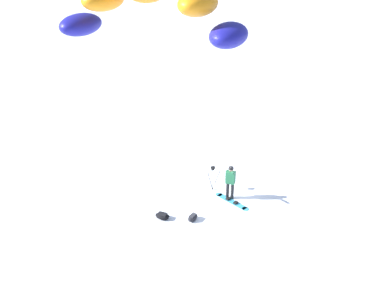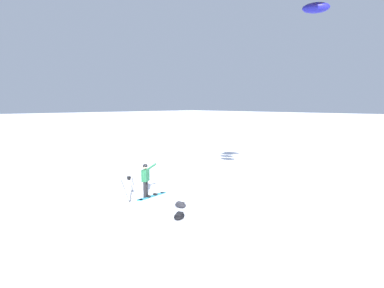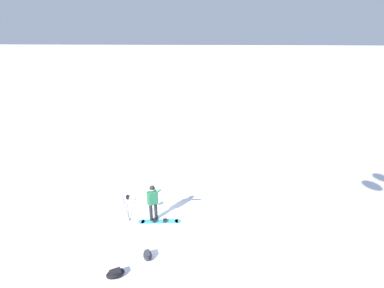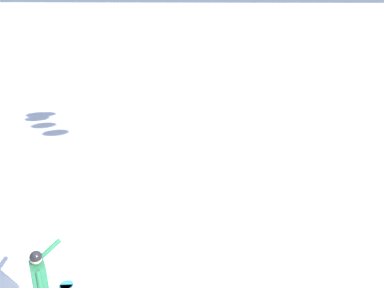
{
  "view_description": "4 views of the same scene",
  "coord_description": "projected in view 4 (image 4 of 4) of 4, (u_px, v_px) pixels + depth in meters",
  "views": [
    {
      "loc": [
        -9.98,
        10.38,
        10.05
      ],
      "look_at": [
        -1.3,
        3.25,
        4.47
      ],
      "focal_mm": 36.3,
      "sensor_mm": 36.0,
      "label": 1
    },
    {
      "loc": [
        8.57,
        11.38,
        4.52
      ],
      "look_at": [
        -0.47,
        2.18,
        2.79
      ],
      "focal_mm": 27.87,
      "sensor_mm": 36.0,
      "label": 2
    },
    {
      "loc": [
        -1.98,
        10.56,
        7.7
      ],
      "look_at": [
        -1.58,
        3.6,
        5.03
      ],
      "focal_mm": 28.15,
      "sensor_mm": 36.0,
      "label": 3
    },
    {
      "loc": [
        6.43,
        2.83,
        6.24
      ],
      "look_at": [
        -0.78,
        2.58,
        3.41
      ],
      "focal_mm": 38.17,
      "sensor_mm": 36.0,
      "label": 4
    }
  ],
  "objects": [
    {
      "name": "snowboarder",
      "position": [
        40.0,
        280.0,
        7.72
      ],
      "size": [
        0.68,
        0.58,
        1.69
      ],
      "color": "black",
      "rests_on": "ground_plane"
    }
  ]
}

